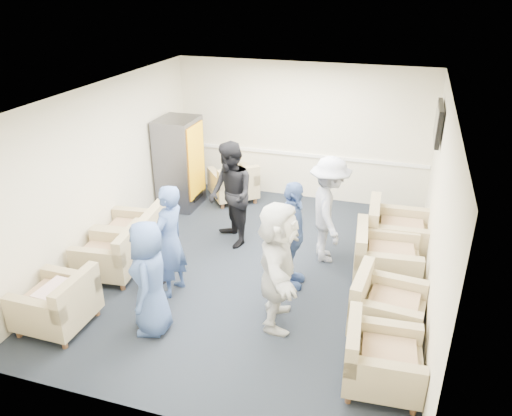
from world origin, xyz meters
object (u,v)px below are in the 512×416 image
(armchair_left_far, at_px, (135,237))
(armchair_left_mid, at_px, (113,256))
(person_back_right, at_px, (329,210))
(person_front_right, at_px, (278,265))
(armchair_right_far, at_px, (393,234))
(armchair_right_midnear, at_px, (383,309))
(person_back_left, at_px, (231,195))
(armchair_left_near, at_px, (60,305))
(armchair_corner, at_px, (234,185))
(person_mid_left, at_px, (169,241))
(person_mid_right, at_px, (292,236))
(person_front_left, at_px, (150,278))
(vending_machine, at_px, (180,163))
(armchair_right_near, at_px, (378,361))
(armchair_right_midfar, at_px, (382,260))

(armchair_left_far, bearing_deg, armchair_left_mid, -10.45)
(person_back_right, relative_size, person_front_right, 1.00)
(armchair_right_far, bearing_deg, armchair_right_midnear, 177.51)
(armchair_right_midnear, relative_size, person_front_right, 0.54)
(armchair_left_far, relative_size, person_back_left, 0.56)
(armchair_left_near, relative_size, armchair_corner, 0.72)
(person_mid_left, bearing_deg, armchair_right_midnear, 98.42)
(armchair_left_mid, relative_size, person_back_left, 0.52)
(armchair_left_mid, height_order, armchair_corner, same)
(armchair_corner, relative_size, person_back_right, 0.69)
(person_mid_right, bearing_deg, person_front_left, 135.33)
(armchair_left_far, height_order, person_mid_right, person_mid_right)
(person_mid_left, bearing_deg, armchair_corner, -167.18)
(armchair_corner, bearing_deg, armchair_left_near, 41.67)
(armchair_left_near, bearing_deg, person_front_left, 106.06)
(person_back_right, bearing_deg, armchair_corner, 33.01)
(vending_machine, distance_m, person_mid_left, 3.01)
(armchair_right_midnear, height_order, person_mid_right, person_mid_right)
(armchair_left_far, height_order, armchair_right_near, armchair_left_far)
(person_mid_left, height_order, person_back_right, person_back_right)
(person_back_left, bearing_deg, armchair_right_midfar, 39.31)
(armchair_right_midnear, height_order, person_mid_left, person_mid_left)
(armchair_left_near, bearing_deg, person_front_right, 109.90)
(armchair_left_far, xyz_separation_m, person_back_left, (1.30, 0.91, 0.52))
(armchair_left_mid, bearing_deg, armchair_left_near, -5.07)
(armchair_left_near, distance_m, armchair_right_far, 5.04)
(person_front_left, bearing_deg, armchair_right_far, 117.81)
(vending_machine, distance_m, person_mid_right, 3.43)
(armchair_left_near, height_order, armchair_right_near, armchair_left_near)
(armchair_right_far, bearing_deg, armchair_right_midfar, 170.51)
(armchair_corner, xyz_separation_m, person_back_left, (0.55, -1.69, 0.55))
(armchair_left_far, relative_size, armchair_right_midfar, 0.99)
(armchair_right_midfar, xyz_separation_m, person_front_left, (-2.68, -1.96, 0.39))
(armchair_right_far, distance_m, armchair_corner, 3.42)
(armchair_right_midnear, distance_m, person_back_right, 1.95)
(vending_machine, xyz_separation_m, person_mid_right, (2.71, -2.11, -0.07))
(armchair_left_far, bearing_deg, person_mid_left, 48.80)
(armchair_right_near, bearing_deg, person_front_left, 83.02)
(armchair_right_far, bearing_deg, armchair_corner, 65.07)
(vending_machine, bearing_deg, armchair_left_mid, -87.67)
(armchair_right_near, bearing_deg, armchair_left_mid, 70.47)
(armchair_corner, distance_m, person_front_left, 4.17)
(armchair_left_far, xyz_separation_m, person_front_left, (1.12, -1.53, 0.40))
(vending_machine, bearing_deg, person_front_right, -47.58)
(armchair_left_mid, xyz_separation_m, armchair_right_far, (3.96, 1.86, 0.04))
(armchair_corner, relative_size, person_front_right, 0.69)
(person_mid_right, bearing_deg, person_back_right, -23.25)
(armchair_right_midfar, xyz_separation_m, person_back_left, (-2.51, 0.49, 0.51))
(person_mid_right, bearing_deg, armchair_right_midnear, -118.05)
(armchair_left_far, bearing_deg, armchair_right_near, 61.18)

